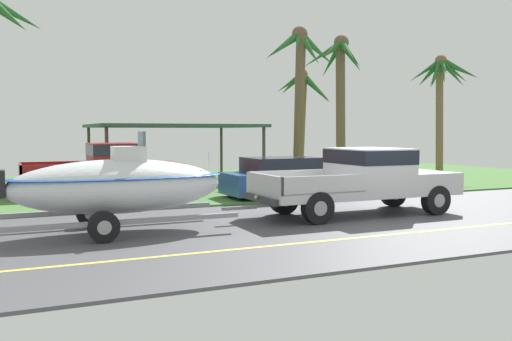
% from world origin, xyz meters
% --- Properties ---
extents(ground, '(36.00, 22.00, 0.11)m').
position_xyz_m(ground, '(0.00, 8.38, -0.01)').
color(ground, '#4C4C51').
extents(pickup_truck_towing, '(5.86, 2.10, 1.80)m').
position_xyz_m(pickup_truck_towing, '(0.31, 0.94, 1.01)').
color(pickup_truck_towing, silver).
rests_on(pickup_truck_towing, ground).
extents(boat_on_trailer, '(6.02, 2.28, 2.26)m').
position_xyz_m(boat_on_trailer, '(-6.44, 0.94, 1.05)').
color(boat_on_trailer, gray).
rests_on(boat_on_trailer, ground).
extents(parked_pickup_background, '(5.61, 2.05, 1.84)m').
position_xyz_m(parked_pickup_background, '(-5.33, 8.27, 1.03)').
color(parked_pickup_background, maroon).
rests_on(parked_pickup_background, ground).
extents(parked_sedan_near, '(4.36, 1.94, 1.38)m').
position_xyz_m(parked_sedan_near, '(-0.05, 5.11, 0.67)').
color(parked_sedan_near, '#234C89').
rests_on(parked_sedan_near, ground).
extents(carport_awning, '(7.25, 5.81, 2.57)m').
position_xyz_m(carport_awning, '(-1.80, 13.05, 2.46)').
color(carport_awning, '#4C4238').
rests_on(carport_awning, ground).
extents(palm_tree_near_left, '(3.38, 2.95, 5.47)m').
position_xyz_m(palm_tree_near_left, '(5.25, 13.36, 4.05)').
color(palm_tree_near_left, brown).
rests_on(palm_tree_near_left, ground).
extents(palm_tree_near_right, '(3.35, 2.80, 6.89)m').
position_xyz_m(palm_tree_near_right, '(3.20, 10.17, 4.94)').
color(palm_tree_near_right, brown).
rests_on(palm_tree_near_right, ground).
extents(palm_tree_mid, '(3.09, 3.70, 6.77)m').
position_xyz_m(palm_tree_mid, '(5.64, 10.65, 4.92)').
color(palm_tree_mid, brown).
rests_on(palm_tree_mid, ground).
extents(palm_tree_far_right, '(3.20, 2.64, 5.93)m').
position_xyz_m(palm_tree_far_right, '(10.44, 9.16, 4.55)').
color(palm_tree_far_right, brown).
rests_on(palm_tree_far_right, ground).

